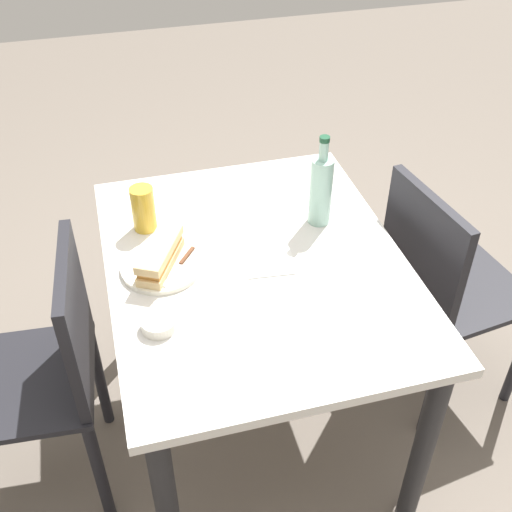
{
  "coord_description": "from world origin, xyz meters",
  "views": [
    {
      "loc": [
        1.35,
        -0.36,
        1.88
      ],
      "look_at": [
        0.0,
        0.0,
        0.74
      ],
      "focal_mm": 44.64,
      "sensor_mm": 36.0,
      "label": 1
    }
  ],
  "objects_px": {
    "chair_far": "(440,285)",
    "plate_near": "(162,267)",
    "baguette_sandwich_near": "(160,255)",
    "water_bottle": "(321,189)",
    "chair_near": "(50,368)",
    "olive_bowl": "(159,324)",
    "beer_glass": "(143,209)",
    "dining_table": "(256,291)",
    "knife_near": "(181,264)"
  },
  "relations": [
    {
      "from": "knife_near",
      "to": "olive_bowl",
      "type": "xyz_separation_m",
      "value": [
        0.21,
        -0.09,
        -0.0
      ]
    },
    {
      "from": "plate_near",
      "to": "baguette_sandwich_near",
      "type": "distance_m",
      "value": 0.04
    },
    {
      "from": "water_bottle",
      "to": "baguette_sandwich_near",
      "type": "bearing_deg",
      "value": -78.48
    },
    {
      "from": "knife_near",
      "to": "dining_table",
      "type": "bearing_deg",
      "value": 83.89
    },
    {
      "from": "chair_near",
      "to": "knife_near",
      "type": "xyz_separation_m",
      "value": [
        -0.07,
        0.4,
        0.24
      ]
    },
    {
      "from": "dining_table",
      "to": "knife_near",
      "type": "distance_m",
      "value": 0.25
    },
    {
      "from": "chair_far",
      "to": "chair_near",
      "type": "relative_size",
      "value": 1.0
    },
    {
      "from": "chair_far",
      "to": "plate_near",
      "type": "relative_size",
      "value": 3.79
    },
    {
      "from": "knife_near",
      "to": "water_bottle",
      "type": "distance_m",
      "value": 0.48
    },
    {
      "from": "dining_table",
      "to": "baguette_sandwich_near",
      "type": "bearing_deg",
      "value": -98.1
    },
    {
      "from": "beer_glass",
      "to": "plate_near",
      "type": "bearing_deg",
      "value": 5.16
    },
    {
      "from": "chair_far",
      "to": "water_bottle",
      "type": "xyz_separation_m",
      "value": [
        -0.15,
        -0.38,
        0.34
      ]
    },
    {
      "from": "chair_near",
      "to": "plate_near",
      "type": "xyz_separation_m",
      "value": [
        -0.09,
        0.35,
        0.23
      ]
    },
    {
      "from": "olive_bowl",
      "to": "knife_near",
      "type": "bearing_deg",
      "value": 156.62
    },
    {
      "from": "plate_near",
      "to": "beer_glass",
      "type": "bearing_deg",
      "value": -174.84
    },
    {
      "from": "olive_bowl",
      "to": "beer_glass",
      "type": "bearing_deg",
      "value": 177.12
    },
    {
      "from": "dining_table",
      "to": "beer_glass",
      "type": "bearing_deg",
      "value": -130.58
    },
    {
      "from": "knife_near",
      "to": "olive_bowl",
      "type": "bearing_deg",
      "value": -23.38
    },
    {
      "from": "plate_near",
      "to": "olive_bowl",
      "type": "bearing_deg",
      "value": -9.96
    },
    {
      "from": "baguette_sandwich_near",
      "to": "water_bottle",
      "type": "xyz_separation_m",
      "value": [
        -0.1,
        0.5,
        0.07
      ]
    },
    {
      "from": "water_bottle",
      "to": "beer_glass",
      "type": "bearing_deg",
      "value": -101.13
    },
    {
      "from": "baguette_sandwich_near",
      "to": "water_bottle",
      "type": "height_order",
      "value": "water_bottle"
    },
    {
      "from": "plate_near",
      "to": "beer_glass",
      "type": "height_order",
      "value": "beer_glass"
    },
    {
      "from": "chair_far",
      "to": "baguette_sandwich_near",
      "type": "xyz_separation_m",
      "value": [
        -0.05,
        -0.88,
        0.27
      ]
    },
    {
      "from": "baguette_sandwich_near",
      "to": "olive_bowl",
      "type": "relative_size",
      "value": 2.41
    },
    {
      "from": "dining_table",
      "to": "chair_near",
      "type": "height_order",
      "value": "chair_near"
    },
    {
      "from": "chair_near",
      "to": "baguette_sandwich_near",
      "type": "bearing_deg",
      "value": 103.81
    },
    {
      "from": "plate_near",
      "to": "beer_glass",
      "type": "distance_m",
      "value": 0.22
    },
    {
      "from": "dining_table",
      "to": "knife_near",
      "type": "bearing_deg",
      "value": -96.11
    },
    {
      "from": "beer_glass",
      "to": "chair_far",
      "type": "bearing_deg",
      "value": 74.24
    },
    {
      "from": "plate_near",
      "to": "olive_bowl",
      "type": "relative_size",
      "value": 2.52
    },
    {
      "from": "chair_near",
      "to": "plate_near",
      "type": "bearing_deg",
      "value": 103.81
    },
    {
      "from": "chair_far",
      "to": "olive_bowl",
      "type": "bearing_deg",
      "value": -78.93
    },
    {
      "from": "dining_table",
      "to": "chair_far",
      "type": "bearing_deg",
      "value": 88.94
    },
    {
      "from": "chair_far",
      "to": "olive_bowl",
      "type": "height_order",
      "value": "chair_far"
    },
    {
      "from": "dining_table",
      "to": "beer_glass",
      "type": "height_order",
      "value": "beer_glass"
    },
    {
      "from": "chair_near",
      "to": "plate_near",
      "type": "distance_m",
      "value": 0.43
    },
    {
      "from": "baguette_sandwich_near",
      "to": "dining_table",
      "type": "bearing_deg",
      "value": 81.9
    },
    {
      "from": "knife_near",
      "to": "beer_glass",
      "type": "distance_m",
      "value": 0.24
    },
    {
      "from": "chair_far",
      "to": "knife_near",
      "type": "bearing_deg",
      "value": -92.36
    },
    {
      "from": "chair_near",
      "to": "baguette_sandwich_near",
      "type": "xyz_separation_m",
      "value": [
        -0.09,
        0.35,
        0.27
      ]
    },
    {
      "from": "water_bottle",
      "to": "beer_glass",
      "type": "xyz_separation_m",
      "value": [
        -0.1,
        -0.52,
        -0.05
      ]
    },
    {
      "from": "chair_far",
      "to": "chair_near",
      "type": "height_order",
      "value": "same"
    },
    {
      "from": "knife_near",
      "to": "beer_glass",
      "type": "xyz_separation_m",
      "value": [
        -0.22,
        -0.07,
        0.05
      ]
    },
    {
      "from": "baguette_sandwich_near",
      "to": "beer_glass",
      "type": "height_order",
      "value": "beer_glass"
    },
    {
      "from": "chair_far",
      "to": "beer_glass",
      "type": "xyz_separation_m",
      "value": [
        -0.25,
        -0.9,
        0.29
      ]
    },
    {
      "from": "olive_bowl",
      "to": "dining_table",
      "type": "bearing_deg",
      "value": 122.18
    },
    {
      "from": "dining_table",
      "to": "chair_near",
      "type": "relative_size",
      "value": 1.21
    },
    {
      "from": "chair_near",
      "to": "beer_glass",
      "type": "distance_m",
      "value": 0.53
    },
    {
      "from": "chair_near",
      "to": "olive_bowl",
      "type": "height_order",
      "value": "chair_near"
    }
  ]
}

